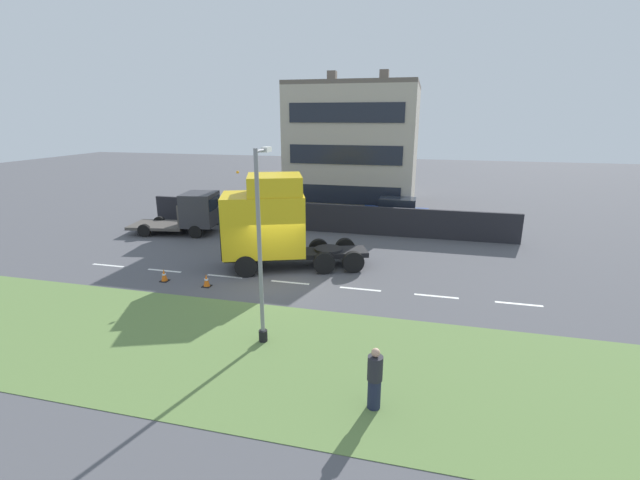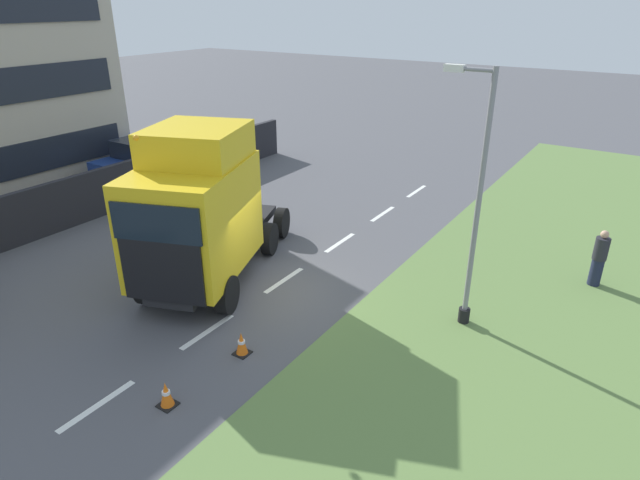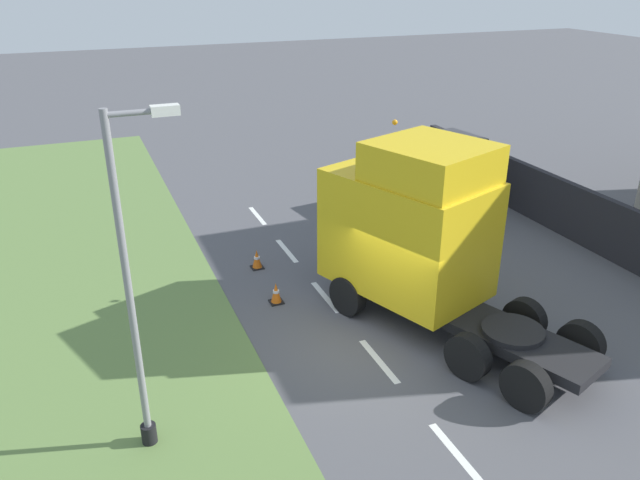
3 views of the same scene
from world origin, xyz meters
The scene contains 8 objects.
ground_plane centered at (0.00, 0.00, 0.00)m, with size 120.00×120.00×0.00m, color #515156.
grass_verge centered at (-6.00, 0.00, 0.01)m, with size 7.00×44.00×0.01m.
lane_markings centered at (0.00, -0.70, 0.00)m, with size 0.16×21.00×0.00m.
lorry_cab centered at (1.69, 0.82, 2.30)m, with size 4.72×7.24×4.72m.
flatbed_truck centered at (6.57, 7.78, 1.38)m, with size 3.07×5.75×2.62m.
lamp_post centered at (-5.11, -1.43, 2.97)m, with size 1.26×0.29×6.33m.
traffic_cone_lead centered at (-1.33, 2.72, 0.28)m, with size 0.36×0.36×0.58m.
traffic_cone_trailing centered at (-1.21, 4.90, 0.28)m, with size 0.36×0.36×0.58m.
Camera 3 is at (-5.67, -11.18, 8.30)m, focal length 35.00 mm.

